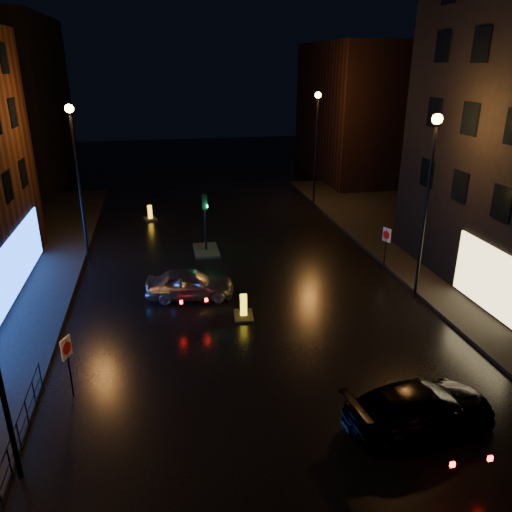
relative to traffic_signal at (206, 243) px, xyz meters
The scene contains 15 objects.
ground 14.06m from the traffic_signal, 85.10° to the right, with size 120.00×120.00×0.00m, color black.
pavement_right 16.35m from the traffic_signal, 21.54° to the right, with size 12.00×44.00×0.15m, color black.
building_far_left 26.50m from the traffic_signal, 125.18° to the left, with size 8.00×16.00×14.00m, color black.
building_far_right 24.83m from the traffic_signal, 48.01° to the left, with size 8.00×14.00×12.00m, color black.
street_lamp_lfar 8.32m from the traffic_signal, behind, with size 0.44×0.44×8.37m.
street_lamp_rnear 13.06m from the traffic_signal, 41.63° to the right, with size 0.44×0.44×8.37m.
street_lamp_rfar 13.06m from the traffic_signal, 41.63° to the left, with size 0.44×0.44×8.37m.
traffic_signal is the anchor object (origin of this frame).
guard_railing 16.47m from the traffic_signal, 114.39° to the right, with size 0.05×6.04×1.00m.
silver_hatchback 6.09m from the traffic_signal, 102.72° to the right, with size 1.63×4.06×1.38m, color #9FA0A6.
dark_sedan 16.92m from the traffic_signal, 73.48° to the right, with size 1.93×4.75×1.38m, color black.
bollard_near 8.38m from the traffic_signal, 84.67° to the right, with size 0.92×1.28×1.06m.
bollard_far 7.73m from the traffic_signal, 114.59° to the left, with size 1.02×1.32×1.03m.
road_sign_left 13.91m from the traffic_signal, 114.30° to the right, with size 0.26×0.50×2.18m.
road_sign_right 10.16m from the traffic_signal, 25.61° to the right, with size 0.24×0.53×2.25m.
Camera 1 is at (-3.60, -13.30, 10.35)m, focal length 35.00 mm.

